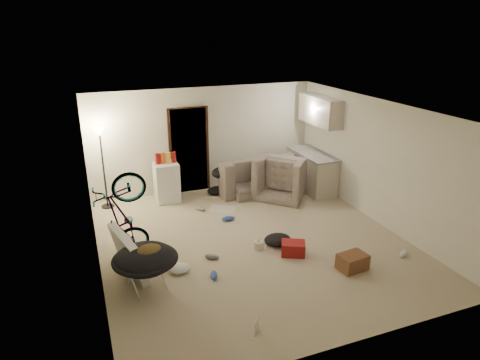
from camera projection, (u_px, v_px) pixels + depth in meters
name	position (u px, v px, depth m)	size (l,w,h in m)	color
floor	(252.00, 242.00, 8.11)	(5.50, 6.00, 0.02)	#BEB092
ceiling	(253.00, 110.00, 7.23)	(5.50, 6.00, 0.02)	white
wall_back	(204.00, 139.00, 10.30)	(5.50, 0.02, 2.50)	white
wall_front	(351.00, 261.00, 5.04)	(5.50, 0.02, 2.50)	white
wall_left	(91.00, 201.00, 6.74)	(0.02, 6.00, 2.50)	white
wall_right	(379.00, 162.00, 8.60)	(0.02, 6.00, 2.50)	white
doorway	(189.00, 150.00, 10.21)	(0.85, 0.10, 2.04)	black
door_trim	(189.00, 151.00, 10.19)	(0.97, 0.04, 2.10)	#341C12
floor_lamp	(101.00, 151.00, 9.16)	(0.28, 0.28, 1.81)	black
kitchen_counter	(312.00, 172.00, 10.52)	(0.60, 1.50, 0.88)	beige
counter_top	(313.00, 154.00, 10.36)	(0.64, 1.54, 0.04)	gray
kitchen_uppers	(320.00, 111.00, 10.04)	(0.38, 1.40, 0.65)	beige
sofa	(260.00, 176.00, 10.55)	(2.21, 0.86, 0.64)	#343C35
armchair	(285.00, 180.00, 10.20)	(1.13, 0.98, 0.73)	#343C35
bicycle	(124.00, 236.00, 7.38)	(0.58, 1.65, 0.87)	black
book_asset	(255.00, 337.00, 5.62)	(0.17, 0.23, 0.02)	maroon
mini_fridge	(167.00, 182.00, 9.82)	(0.53, 0.53, 0.90)	white
snack_box_0	(158.00, 160.00, 9.57)	(0.10, 0.07, 0.30)	maroon
snack_box_1	(163.00, 159.00, 9.61)	(0.10, 0.07, 0.30)	#CF4C19
snack_box_2	(168.00, 159.00, 9.65)	(0.10, 0.07, 0.30)	gold
snack_box_3	(174.00, 158.00, 9.69)	(0.10, 0.07, 0.30)	maroon
saucer_chair	(146.00, 264.00, 6.53)	(1.00, 1.00, 0.71)	silver
hoodie	(148.00, 253.00, 6.45)	(0.48, 0.40, 0.22)	#533D1C
sofa_drape	(223.00, 173.00, 10.16)	(0.56, 0.46, 0.28)	black
tv_box	(128.00, 253.00, 6.96)	(0.13, 1.10, 0.73)	silver
drink_case_a	(353.00, 262.00, 7.15)	(0.47, 0.34, 0.27)	brown
drink_case_b	(293.00, 248.00, 7.60)	(0.41, 0.30, 0.24)	maroon
juicer	(258.00, 245.00, 7.76)	(0.16, 0.16, 0.23)	silver
newspaper	(222.00, 209.00, 9.48)	(0.44, 0.58, 0.01)	beige
book_blue	(275.00, 243.00, 8.02)	(0.20, 0.28, 0.03)	#2F52AD
book_white	(180.00, 270.00, 7.14)	(0.21, 0.27, 0.02)	silver
shoe_0	(228.00, 218.00, 8.91)	(0.29, 0.12, 0.11)	#2F52AD
shoe_1	(200.00, 208.00, 9.41)	(0.28, 0.12, 0.10)	slate
shoe_2	(214.00, 275.00, 6.92)	(0.27, 0.11, 0.10)	#2F52AD
shoe_3	(212.00, 257.00, 7.47)	(0.26, 0.11, 0.10)	slate
shoe_4	(404.00, 253.00, 7.57)	(0.28, 0.11, 0.10)	white
clothes_lump_a	(278.00, 240.00, 7.98)	(0.52, 0.44, 0.17)	black
clothes_lump_b	(216.00, 190.00, 10.35)	(0.48, 0.42, 0.15)	black
clothes_lump_c	(179.00, 268.00, 7.10)	(0.37, 0.32, 0.11)	silver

